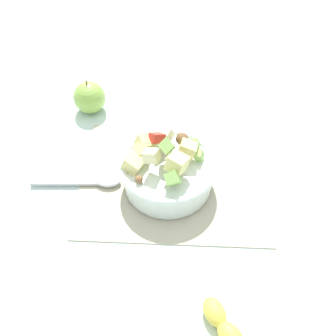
{
  "coord_description": "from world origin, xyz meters",
  "views": [
    {
      "loc": [
        -0.01,
        0.54,
        0.68
      ],
      "look_at": [
        0.01,
        0.01,
        0.06
      ],
      "focal_mm": 40.63,
      "sensor_mm": 36.0,
      "label": 1
    }
  ],
  "objects": [
    {
      "name": "serving_spoon",
      "position": [
        0.19,
        0.02,
        0.01
      ],
      "size": [
        0.2,
        0.04,
        0.01
      ],
      "color": "#B7B7BC",
      "rests_on": "placemat"
    },
    {
      "name": "ground_plane",
      "position": [
        0.0,
        0.0,
        0.0
      ],
      "size": [
        2.4,
        2.4,
        0.0
      ],
      "primitive_type": "plane",
      "color": "silver"
    },
    {
      "name": "salad_bowl",
      "position": [
        0.01,
        0.01,
        0.05
      ],
      "size": [
        0.21,
        0.21,
        0.13
      ],
      "color": "white",
      "rests_on": "placemat"
    },
    {
      "name": "banana_whole",
      "position": [
        -0.11,
        0.34,
        0.02
      ],
      "size": [
        0.12,
        0.13,
        0.04
      ],
      "color": "yellow",
      "rests_on": "ground_plane"
    },
    {
      "name": "whole_apple",
      "position": [
        0.23,
        -0.23,
        0.04
      ],
      "size": [
        0.08,
        0.08,
        0.1
      ],
      "color": "#8CB74C",
      "rests_on": "ground_plane"
    },
    {
      "name": "placemat",
      "position": [
        0.0,
        0.0,
        0.0
      ],
      "size": [
        0.42,
        0.33,
        0.01
      ],
      "primitive_type": "cube",
      "color": "#BCB299",
      "rests_on": "ground_plane"
    }
  ]
}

